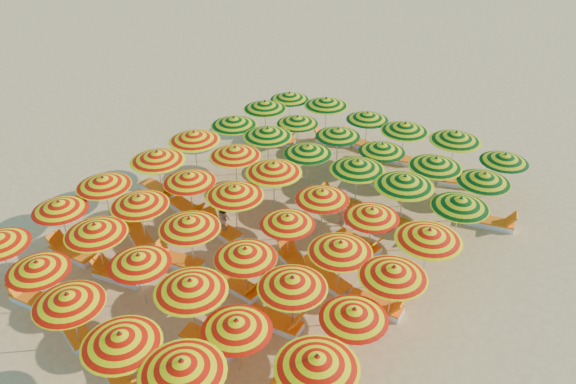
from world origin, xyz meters
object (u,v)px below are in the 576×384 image
object	(u,v)px
umbrella_1	(37,266)
lounger_23	(491,222)
umbrella_18	(157,156)
umbrella_43	(326,102)
umbrella_26	(274,168)
lounger_21	(278,140)
umbrella_42	(289,96)
lounger_2	(119,376)
umbrella_12	(103,181)
lounger_4	(72,252)
umbrella_17	(354,314)
umbrella_39	(382,148)
umbrella_4	(182,366)
umbrella_45	(405,127)
umbrella_28	(372,213)
lounger_22	(391,184)
lounger_0	(35,300)
beachgoer_a	(342,207)
umbrella_20	(235,191)
lounger_17	(376,305)
umbrella_35	(461,202)
umbrella_2	(68,299)
umbrella_10	(237,325)
umbrella_15	(245,253)
umbrella_6	(59,206)
umbrella_32	(308,149)
umbrella_16	(292,282)
lounger_26	(390,158)
umbrella_33	(358,165)
lounger_14	(221,229)
lounger_5	(118,275)
lounger_11	(275,322)
umbrella_27	(322,195)
lounger_25	(356,142)
umbrella_31	(268,132)
lounger_16	(326,278)
lounger_1	(74,329)
lounger_8	(137,233)
beachgoer_b	(225,218)
lounger_15	(298,265)
umbrella_9	(191,285)
lounger_24	(332,140)
umbrella_37	(297,120)
umbrella_13	(139,201)
umbrella_23	(393,272)
umbrella_25	(235,151)
umbrella_7	(95,229)
umbrella_46	(456,136)
umbrella_3	(121,339)
umbrella_38	(338,132)
umbrella_24	(194,136)
lounger_18	(358,243)
lounger_12	(159,190)
lounger_9	(177,261)
umbrella_8	(139,259)

from	to	relation	value
umbrella_1	lounger_23	world-z (taller)	umbrella_1
umbrella_18	umbrella_43	world-z (taller)	umbrella_18
umbrella_26	lounger_21	distance (m)	5.97
umbrella_42	lounger_2	size ratio (longest dim) A/B	1.23
umbrella_12	lounger_4	distance (m)	2.66
umbrella_17	umbrella_39	world-z (taller)	umbrella_39
umbrella_39	lounger_23	bearing A→B (deg)	0.28
umbrella_4	umbrella_45	bearing A→B (deg)	98.10
umbrella_28	lounger_22	xyz separation A→B (m)	(-1.56, 4.31, -1.56)
lounger_0	beachgoer_a	xyz separation A→B (m)	(5.02, 9.26, 0.60)
umbrella_20	lounger_17	bearing A→B (deg)	-1.51
lounger_2	umbrella_35	bearing A→B (deg)	88.60
umbrella_2	umbrella_10	size ratio (longest dim) A/B	0.86
umbrella_15	umbrella_12	bearing A→B (deg)	-178.76
umbrella_6	umbrella_32	xyz separation A→B (m)	(4.17, 8.23, 0.05)
umbrella_16	umbrella_35	world-z (taller)	umbrella_16
lounger_26	umbrella_33	bearing A→B (deg)	85.24
umbrella_16	lounger_14	xyz separation A→B (m)	(-4.96, 2.18, -1.68)
lounger_5	lounger_11	xyz separation A→B (m)	(5.29, 1.54, 0.00)
umbrella_27	lounger_25	world-z (taller)	umbrella_27
umbrella_31	lounger_16	size ratio (longest dim) A/B	1.47
lounger_1	lounger_8	xyz separation A→B (m)	(-2.23, 4.09, 0.00)
umbrella_27	beachgoer_b	xyz separation A→B (m)	(-2.81, -1.94, -1.11)
umbrella_2	lounger_15	distance (m)	7.17
umbrella_9	lounger_24	bearing A→B (deg)	106.92
umbrella_1	umbrella_37	world-z (taller)	umbrella_1
umbrella_35	lounger_23	xyz separation A→B (m)	(0.58, 2.01, -1.67)
umbrella_13	lounger_11	size ratio (longest dim) A/B	1.34
umbrella_1	lounger_23	bearing A→B (deg)	54.84
umbrella_23	umbrella_39	size ratio (longest dim) A/B	0.98
lounger_21	lounger_25	xyz separation A→B (m)	(2.98, 2.07, 0.00)
umbrella_27	umbrella_35	xyz separation A→B (m)	(3.93, 2.36, 0.07)
umbrella_17	beachgoer_b	xyz separation A→B (m)	(-6.69, 2.12, -1.06)
lounger_4	umbrella_25	bearing A→B (deg)	-112.51
umbrella_7	umbrella_46	distance (m)	14.08
umbrella_1	lounger_22	size ratio (longest dim) A/B	1.28
umbrella_35	lounger_5	world-z (taller)	umbrella_35
umbrella_3	umbrella_39	bearing A→B (deg)	90.85
umbrella_1	umbrella_38	distance (m)	12.57
lounger_5	lounger_11	bearing A→B (deg)	179.81
umbrella_24	lounger_18	size ratio (longest dim) A/B	1.24
lounger_2	lounger_12	bearing A→B (deg)	153.86
umbrella_9	lounger_2	distance (m)	2.95
umbrella_3	umbrella_32	size ratio (longest dim) A/B	1.09
umbrella_33	lounger_25	distance (m)	5.55
lounger_9	umbrella_8	bearing A→B (deg)	94.04
umbrella_28	lounger_25	bearing A→B (deg)	125.26
umbrella_4	lounger_26	world-z (taller)	umbrella_4
umbrella_26	umbrella_32	size ratio (longest dim) A/B	1.06
umbrella_31	lounger_5	distance (m)	8.41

